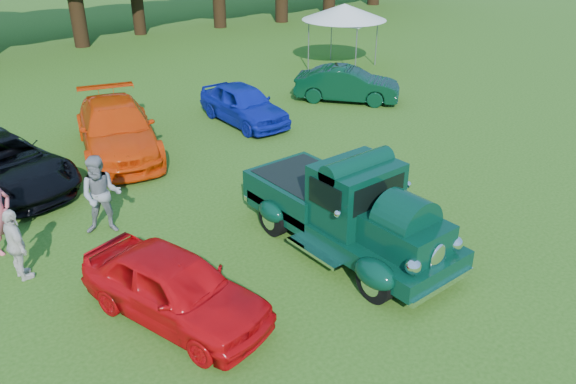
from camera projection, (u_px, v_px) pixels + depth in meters
ground at (282, 278)px, 11.47m from camera, size 120.00×120.00×0.00m
hero_pickup at (347, 211)px, 12.17m from camera, size 2.47×5.30×2.07m
red_convertible at (175, 287)px, 10.11m from camera, size 2.55×4.12×1.31m
back_car_orange at (117, 129)px, 17.09m from camera, size 3.61×5.74×1.55m
back_car_blue at (244, 104)px, 19.63m from camera, size 1.72×4.04×1.36m
back_car_green at (347, 84)px, 21.92m from camera, size 3.62×4.02×1.33m
spectator_grey at (101, 195)px, 12.72m from camera, size 1.16×1.08×1.90m
spectator_white at (16, 245)px, 11.14m from camera, size 0.46×0.94×1.56m
canopy_tent at (344, 12)px, 25.85m from camera, size 5.07×5.07×2.94m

